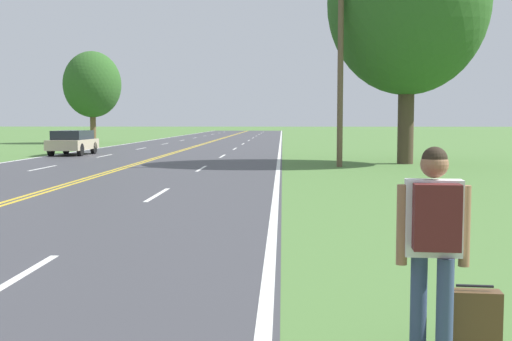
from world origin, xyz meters
name	(u,v)px	position (x,y,z in m)	size (l,w,h in m)	color
hitchhiker_person	(434,230)	(7.65, 5.32, 1.05)	(0.58, 0.44, 1.72)	#38476B
suitcase	(474,320)	(8.05, 5.50, 0.25)	(0.45, 0.21, 0.56)	brown
utility_pole_midground	(341,50)	(8.81, 26.88, 4.82)	(1.80, 0.24, 9.32)	brown
tree_left_verge	(92,85)	(-9.58, 53.82, 4.94)	(4.82, 4.82, 7.72)	brown
tree_behind_sign	(408,3)	(11.91, 28.96, 7.08)	(7.05, 7.05, 11.16)	#473828
car_champagne_hatchback_mid_far	(73,142)	(-5.24, 35.40, 0.75)	(1.82, 3.94, 1.37)	black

